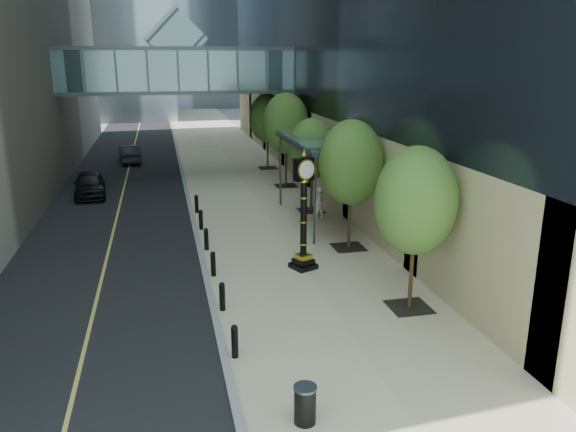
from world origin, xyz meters
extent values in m
plane|color=gray|center=(0.00, 0.00, 0.00)|extent=(320.00, 320.00, 0.00)
cube|color=black|center=(-7.00, 40.00, 0.01)|extent=(8.00, 180.00, 0.02)
cube|color=beige|center=(1.00, 40.00, 0.03)|extent=(8.00, 180.00, 0.06)
cube|color=gray|center=(-3.00, 40.00, 0.04)|extent=(0.25, 180.00, 0.07)
cube|color=#476D73|center=(-3.00, 28.00, 7.50)|extent=(17.00, 4.00, 3.00)
cube|color=#383F44|center=(-3.00, 28.00, 6.05)|extent=(17.00, 4.20, 0.25)
cube|color=#383F44|center=(-3.00, 28.00, 8.95)|extent=(17.00, 4.20, 0.25)
cube|color=#476D73|center=(-3.00, 28.00, 9.60)|extent=(4.24, 3.00, 4.24)
cube|color=#383F44|center=(3.50, 14.00, 4.20)|extent=(3.00, 8.00, 0.25)
cube|color=#476D73|center=(3.50, 14.00, 4.35)|extent=(2.80, 7.80, 0.06)
cylinder|color=#383F44|center=(2.20, 10.30, 2.10)|extent=(0.12, 0.12, 4.20)
cylinder|color=#383F44|center=(2.20, 17.70, 2.10)|extent=(0.12, 0.12, 4.20)
cylinder|color=black|center=(-2.70, 1.00, 0.51)|extent=(0.20, 0.20, 0.90)
cylinder|color=black|center=(-2.70, 4.20, 0.51)|extent=(0.20, 0.20, 0.90)
cylinder|color=black|center=(-2.70, 7.40, 0.51)|extent=(0.20, 0.20, 0.90)
cylinder|color=black|center=(-2.70, 10.60, 0.51)|extent=(0.20, 0.20, 0.90)
cylinder|color=black|center=(-2.70, 13.80, 0.51)|extent=(0.20, 0.20, 0.90)
cylinder|color=black|center=(-2.70, 17.00, 0.51)|extent=(0.20, 0.20, 0.90)
cube|color=black|center=(3.60, 3.00, 0.07)|extent=(1.40, 1.40, 0.02)
cylinder|color=#3F301A|center=(3.60, 3.00, 1.55)|extent=(0.14, 0.14, 2.97)
ellipsoid|color=#3A6726|center=(3.60, 3.00, 3.85)|extent=(2.73, 2.73, 3.63)
cube|color=black|center=(3.60, 9.50, 0.07)|extent=(1.40, 1.40, 0.02)
cylinder|color=#3F301A|center=(3.60, 9.50, 1.59)|extent=(0.14, 0.14, 3.07)
ellipsoid|color=#3A6726|center=(3.60, 9.50, 3.96)|extent=(2.81, 2.81, 3.75)
cube|color=black|center=(3.60, 16.00, 0.07)|extent=(1.40, 1.40, 0.02)
cylinder|color=#3F301A|center=(3.60, 16.00, 1.44)|extent=(0.14, 0.14, 2.75)
ellipsoid|color=#3A6726|center=(3.60, 16.00, 3.56)|extent=(2.52, 2.52, 3.36)
cube|color=black|center=(3.60, 22.50, 0.07)|extent=(1.40, 1.40, 0.02)
cylinder|color=#3F301A|center=(3.60, 22.50, 1.69)|extent=(0.14, 0.14, 3.27)
ellipsoid|color=#3A6726|center=(3.60, 22.50, 4.22)|extent=(2.99, 2.99, 3.99)
cube|color=black|center=(3.60, 29.00, 0.07)|extent=(1.40, 1.40, 0.02)
cylinder|color=#3F301A|center=(3.60, 29.00, 1.57)|extent=(0.14, 0.14, 3.02)
ellipsoid|color=#3A6726|center=(3.60, 29.00, 3.91)|extent=(2.77, 2.77, 3.69)
cube|color=black|center=(0.96, 7.44, 0.16)|extent=(1.18, 1.18, 0.20)
cube|color=black|center=(0.96, 7.44, 0.36)|extent=(0.92, 0.92, 0.20)
cube|color=gold|center=(0.96, 7.44, 0.56)|extent=(0.72, 0.72, 0.20)
cylinder|color=black|center=(0.96, 7.44, 2.19)|extent=(0.26, 0.26, 3.07)
cube|color=black|center=(0.96, 7.44, 4.17)|extent=(0.89, 0.61, 0.89)
cylinder|color=white|center=(0.96, 7.61, 4.17)|extent=(0.65, 0.32, 0.69)
cylinder|color=white|center=(0.96, 7.27, 4.17)|extent=(0.65, 0.32, 0.69)
sphere|color=gold|center=(0.96, 7.44, 4.72)|extent=(0.20, 0.20, 0.20)
cylinder|color=black|center=(-1.49, -2.34, 0.51)|extent=(0.62, 0.62, 0.90)
imported|color=beige|center=(3.57, 14.37, 0.95)|extent=(0.76, 0.64, 1.78)
imported|color=black|center=(-8.89, 22.51, 0.78)|extent=(2.22, 4.64, 1.53)
imported|color=black|center=(-6.98, 34.03, 0.74)|extent=(2.02, 4.51, 1.44)
camera|label=1|loc=(-4.41, -13.39, 8.36)|focal=35.00mm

